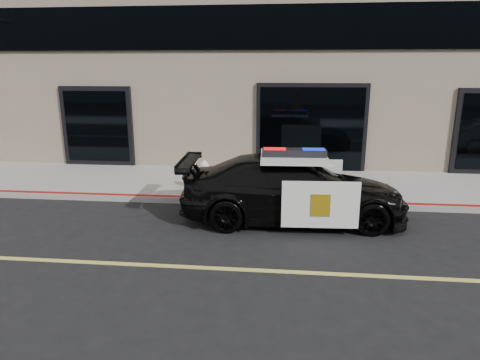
# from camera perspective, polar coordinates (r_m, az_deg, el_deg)

# --- Properties ---
(ground) EXTENTS (120.00, 120.00, 0.00)m
(ground) POSITION_cam_1_polar(r_m,az_deg,el_deg) (7.64, 19.59, -12.09)
(ground) COLOR black
(ground) RESTS_ON ground
(sidewalk_n) EXTENTS (60.00, 3.50, 0.15)m
(sidewalk_n) POSITION_cam_1_polar(r_m,az_deg,el_deg) (12.45, 14.20, -0.87)
(sidewalk_n) COLOR gray
(sidewalk_n) RESTS_ON ground
(police_car) EXTENTS (2.55, 5.17, 1.63)m
(police_car) POSITION_cam_1_polar(r_m,az_deg,el_deg) (9.58, 7.07, -1.15)
(police_car) COLOR black
(police_car) RESTS_ON ground
(fire_hydrant) EXTENTS (0.38, 0.53, 0.85)m
(fire_hydrant) POSITION_cam_1_polar(r_m,az_deg,el_deg) (11.28, -4.77, 0.40)
(fire_hydrant) COLOR #EBE8CA
(fire_hydrant) RESTS_ON sidewalk_n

